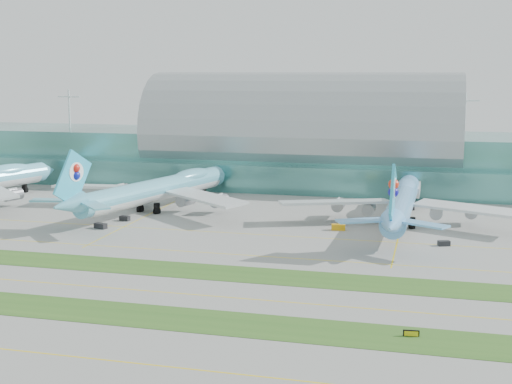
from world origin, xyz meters
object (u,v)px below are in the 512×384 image
(terminal, at_px, (303,148))
(airliner_c, at_px, (402,201))
(taxiway_sign_east, at_px, (411,333))
(airliner_b, at_px, (158,188))

(terminal, distance_m, airliner_c, 78.47)
(airliner_c, bearing_deg, terminal, 123.26)
(taxiway_sign_east, bearing_deg, airliner_c, 88.20)
(airliner_b, height_order, airliner_c, airliner_b)
(terminal, xyz_separation_m, airliner_b, (-34.79, -63.41, -7.15))
(taxiway_sign_east, bearing_deg, airliner_b, 126.17)
(airliner_c, xyz_separation_m, taxiway_sign_east, (5.90, -89.12, -6.27))
(airliner_b, relative_size, airliner_c, 1.02)
(terminal, relative_size, airliner_c, 4.23)
(airliner_b, xyz_separation_m, taxiway_sign_east, (82.10, -91.95, -6.52))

